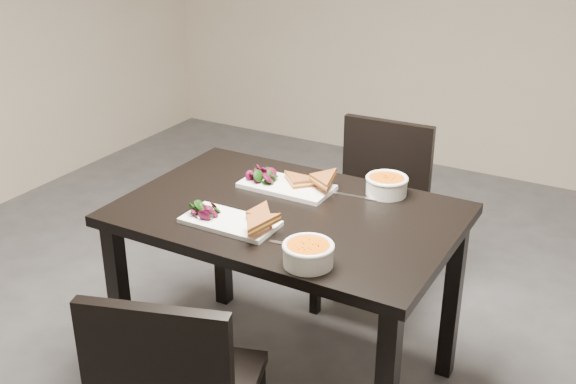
% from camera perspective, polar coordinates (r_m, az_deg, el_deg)
% --- Properties ---
extents(ground, '(5.00, 5.00, 0.00)m').
position_cam_1_polar(ground, '(2.88, 2.66, -15.39)').
color(ground, '#47474C').
rests_on(ground, ground).
extents(table, '(1.20, 0.80, 0.75)m').
position_cam_1_polar(table, '(2.55, -0.00, -3.46)').
color(table, black).
rests_on(table, ground).
extents(chair_far, '(0.44, 0.44, 0.85)m').
position_cam_1_polar(chair_far, '(3.20, 7.24, -0.99)').
color(chair_far, black).
rests_on(chair_far, ground).
extents(plate_near, '(0.33, 0.17, 0.02)m').
position_cam_1_polar(plate_near, '(2.41, -4.76, -2.46)').
color(plate_near, white).
rests_on(plate_near, table).
extents(sandwich_near, '(0.18, 0.14, 0.05)m').
position_cam_1_polar(sandwich_near, '(2.37, -3.29, -1.91)').
color(sandwich_near, '#AD5524').
rests_on(sandwich_near, plate_near).
extents(salad_near, '(0.10, 0.09, 0.05)m').
position_cam_1_polar(salad_near, '(2.45, -6.73, -1.29)').
color(salad_near, black).
rests_on(salad_near, plate_near).
extents(soup_bowl_near, '(0.16, 0.16, 0.07)m').
position_cam_1_polar(soup_bowl_near, '(2.14, 1.67, -4.99)').
color(soup_bowl_near, white).
rests_on(soup_bowl_near, table).
extents(cutlery_near, '(0.18, 0.04, 0.00)m').
position_cam_1_polar(cutlery_near, '(2.26, 0.62, -4.41)').
color(cutlery_near, silver).
rests_on(cutlery_near, table).
extents(plate_far, '(0.35, 0.18, 0.02)m').
position_cam_1_polar(plate_far, '(2.68, -0.11, 0.46)').
color(plate_far, white).
rests_on(plate_far, table).
extents(sandwich_far, '(0.22, 0.22, 0.06)m').
position_cam_1_polar(sandwich_far, '(2.62, 0.96, 0.82)').
color(sandwich_far, '#AD5524').
rests_on(sandwich_far, plate_far).
extents(salad_far, '(0.11, 0.10, 0.05)m').
position_cam_1_polar(salad_far, '(2.71, -1.95, 1.52)').
color(salad_far, black).
rests_on(salad_far, plate_far).
extents(soup_bowl_far, '(0.16, 0.16, 0.07)m').
position_cam_1_polar(soup_bowl_far, '(2.64, 8.08, 0.64)').
color(soup_bowl_far, white).
rests_on(soup_bowl_far, table).
extents(cutlery_far, '(0.18, 0.04, 0.00)m').
position_cam_1_polar(cutlery_far, '(2.62, 5.43, -0.34)').
color(cutlery_far, silver).
rests_on(cutlery_far, table).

